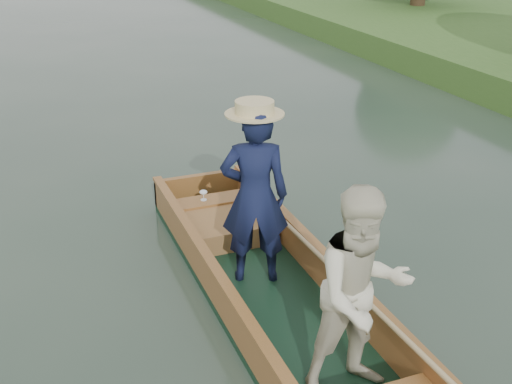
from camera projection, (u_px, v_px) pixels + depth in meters
name	position (u px, v px, depth m)	size (l,w,h in m)	color
ground	(280.00, 314.00, 5.75)	(120.00, 120.00, 0.00)	#283D30
punt	(292.00, 266.00, 5.39)	(1.12, 5.00, 1.81)	#12301E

